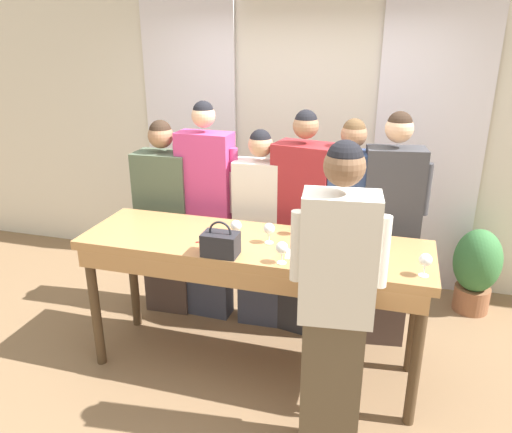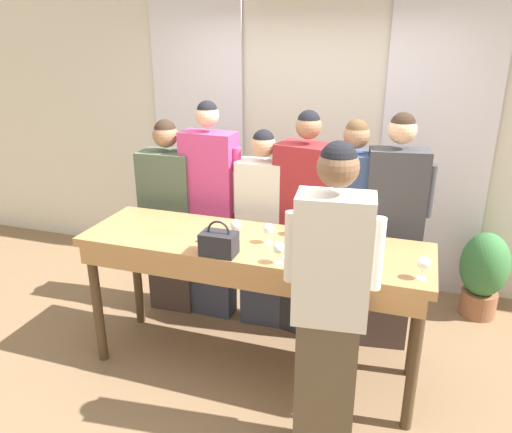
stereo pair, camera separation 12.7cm
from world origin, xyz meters
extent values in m
plane|color=#846647|center=(0.00, 0.00, 0.00)|extent=(18.00, 18.00, 0.00)
cube|color=silver|center=(0.00, 1.71, 1.40)|extent=(12.00, 0.06, 2.80)
cube|color=white|center=(-1.13, 1.64, 1.34)|extent=(0.93, 0.03, 2.69)
cube|color=white|center=(1.13, 1.64, 1.34)|extent=(0.93, 0.03, 2.69)
cube|color=#B27F4C|center=(0.00, 0.00, 0.98)|extent=(2.35, 0.69, 0.06)
cube|color=#B27F4C|center=(0.00, -0.33, 0.88)|extent=(2.26, 0.03, 0.12)
cylinder|color=#4C3823|center=(-1.10, -0.27, 0.47)|extent=(0.07, 0.07, 0.94)
cylinder|color=#4C3823|center=(1.10, -0.27, 0.47)|extent=(0.07, 0.07, 0.94)
cylinder|color=#4C3823|center=(-1.10, 0.27, 0.47)|extent=(0.07, 0.07, 0.94)
cylinder|color=#4C3823|center=(1.10, 0.27, 0.47)|extent=(0.07, 0.07, 0.94)
cylinder|color=black|center=(0.75, 0.12, 1.10)|extent=(0.07, 0.07, 0.19)
cone|color=black|center=(0.75, 0.12, 1.22)|extent=(0.07, 0.07, 0.04)
cylinder|color=black|center=(0.75, 0.12, 1.28)|extent=(0.03, 0.03, 0.09)
cylinder|color=beige|center=(0.75, 0.12, 1.09)|extent=(0.08, 0.08, 0.08)
cube|color=#232328|center=(-0.13, -0.27, 1.08)|extent=(0.22, 0.15, 0.14)
torus|color=#232328|center=(-0.13, -0.27, 1.16)|extent=(0.15, 0.01, 0.15)
cylinder|color=white|center=(1.08, -0.21, 1.01)|extent=(0.06, 0.06, 0.00)
cylinder|color=white|center=(1.08, -0.21, 1.04)|extent=(0.01, 0.01, 0.07)
sphere|color=white|center=(1.08, -0.21, 1.11)|extent=(0.08, 0.08, 0.08)
sphere|color=beige|center=(1.08, -0.21, 1.10)|extent=(0.05, 0.05, 0.05)
cylinder|color=white|center=(0.26, -0.27, 1.01)|extent=(0.06, 0.06, 0.00)
cylinder|color=white|center=(0.26, -0.27, 1.04)|extent=(0.01, 0.01, 0.07)
sphere|color=white|center=(0.26, -0.27, 1.11)|extent=(0.08, 0.08, 0.08)
sphere|color=beige|center=(0.26, -0.27, 1.10)|extent=(0.05, 0.05, 0.05)
cylinder|color=white|center=(0.11, 0.00, 1.01)|extent=(0.06, 0.06, 0.00)
cylinder|color=white|center=(0.11, 0.00, 1.04)|extent=(0.01, 0.01, 0.07)
sphere|color=white|center=(0.11, 0.00, 1.11)|extent=(0.08, 0.08, 0.08)
sphere|color=beige|center=(0.11, 0.00, 1.10)|extent=(0.05, 0.05, 0.05)
cylinder|color=white|center=(0.25, 0.19, 1.01)|extent=(0.06, 0.06, 0.00)
cylinder|color=white|center=(0.25, 0.19, 1.04)|extent=(0.01, 0.01, 0.07)
sphere|color=white|center=(0.25, 0.19, 1.11)|extent=(0.08, 0.08, 0.08)
sphere|color=beige|center=(0.25, 0.19, 1.10)|extent=(0.05, 0.05, 0.05)
cylinder|color=white|center=(0.56, 0.28, 1.01)|extent=(0.06, 0.06, 0.00)
cylinder|color=white|center=(0.56, 0.28, 1.04)|extent=(0.01, 0.01, 0.07)
sphere|color=white|center=(0.56, 0.28, 1.11)|extent=(0.08, 0.08, 0.08)
sphere|color=beige|center=(0.56, 0.28, 1.10)|extent=(0.05, 0.05, 0.05)
cylinder|color=white|center=(0.51, 0.11, 1.01)|extent=(0.06, 0.06, 0.00)
cylinder|color=white|center=(0.51, 0.11, 1.04)|extent=(0.01, 0.01, 0.07)
sphere|color=white|center=(0.51, 0.11, 1.11)|extent=(0.08, 0.08, 0.08)
sphere|color=beige|center=(0.51, 0.11, 1.10)|extent=(0.05, 0.05, 0.05)
cylinder|color=white|center=(0.75, 0.23, 1.01)|extent=(0.06, 0.06, 0.00)
cylinder|color=white|center=(0.75, 0.23, 1.04)|extent=(0.01, 0.01, 0.07)
sphere|color=white|center=(0.75, 0.23, 1.11)|extent=(0.08, 0.08, 0.08)
sphere|color=beige|center=(0.75, 0.23, 1.10)|extent=(0.05, 0.05, 0.05)
cylinder|color=white|center=(-0.12, -0.01, 1.01)|extent=(0.06, 0.06, 0.00)
cylinder|color=white|center=(-0.12, -0.01, 1.04)|extent=(0.01, 0.01, 0.07)
sphere|color=white|center=(-0.12, -0.01, 1.11)|extent=(0.08, 0.08, 0.08)
sphere|color=beige|center=(-0.12, -0.01, 1.10)|extent=(0.05, 0.05, 0.05)
cube|color=white|center=(0.33, -0.14, 1.01)|extent=(0.16, 0.16, 0.00)
cylinder|color=maroon|center=(-0.30, -0.10, 1.01)|extent=(0.13, 0.07, 0.01)
cube|color=#473833|center=(-0.95, 0.62, 0.39)|extent=(0.39, 0.25, 0.79)
cube|color=#4C5B47|center=(-0.95, 0.62, 1.10)|extent=(0.46, 0.30, 0.62)
sphere|color=#9E7051|center=(-0.95, 0.62, 1.55)|extent=(0.20, 0.20, 0.20)
sphere|color=#332319|center=(-0.95, 0.62, 1.58)|extent=(0.18, 0.18, 0.18)
cylinder|color=#4C5B47|center=(-0.70, 0.63, 1.15)|extent=(0.07, 0.07, 0.34)
cylinder|color=#4C5B47|center=(-1.19, 0.61, 1.15)|extent=(0.07, 0.07, 0.34)
cube|color=#383D51|center=(-0.58, 0.62, 0.44)|extent=(0.37, 0.20, 0.89)
cube|color=#C63D7A|center=(-0.58, 0.62, 1.24)|extent=(0.44, 0.23, 0.70)
sphere|color=#DBAD89|center=(-0.58, 0.62, 1.72)|extent=(0.18, 0.18, 0.18)
sphere|color=black|center=(-0.58, 0.62, 1.75)|extent=(0.16, 0.16, 0.16)
cylinder|color=#C63D7A|center=(-0.34, 0.61, 1.29)|extent=(0.07, 0.07, 0.39)
cylinder|color=#C63D7A|center=(-0.81, 0.62, 1.29)|extent=(0.07, 0.07, 0.39)
cube|color=#383D51|center=(-0.12, 0.62, 0.39)|extent=(0.35, 0.21, 0.78)
cube|color=silver|center=(-0.12, 0.62, 1.09)|extent=(0.41, 0.25, 0.62)
sphere|color=tan|center=(-0.12, 0.62, 1.52)|extent=(0.19, 0.19, 0.19)
sphere|color=black|center=(-0.12, 0.62, 1.56)|extent=(0.17, 0.17, 0.17)
cylinder|color=silver|center=(0.10, 0.63, 1.14)|extent=(0.07, 0.07, 0.34)
cylinder|color=silver|center=(-0.34, 0.61, 1.14)|extent=(0.07, 0.07, 0.34)
cube|color=#28282D|center=(0.22, 0.62, 0.43)|extent=(0.41, 0.30, 0.87)
cube|color=maroon|center=(0.22, 0.62, 1.21)|extent=(0.48, 0.36, 0.69)
sphere|color=#9E7051|center=(0.22, 0.62, 1.68)|extent=(0.19, 0.19, 0.19)
sphere|color=black|center=(0.22, 0.62, 1.72)|extent=(0.17, 0.17, 0.17)
cylinder|color=maroon|center=(0.45, 0.57, 1.26)|extent=(0.08, 0.08, 0.38)
cylinder|color=maroon|center=(-0.02, 0.66, 1.26)|extent=(0.08, 0.08, 0.38)
cube|color=#473833|center=(0.56, 0.62, 0.42)|extent=(0.34, 0.28, 0.84)
cube|color=#334775|center=(0.56, 0.62, 1.18)|extent=(0.40, 0.32, 0.67)
sphere|color=#9E7051|center=(0.56, 0.62, 1.64)|extent=(0.19, 0.19, 0.19)
sphere|color=brown|center=(0.56, 0.62, 1.67)|extent=(0.16, 0.16, 0.16)
cylinder|color=#334775|center=(0.76, 0.66, 1.23)|extent=(0.08, 0.08, 0.37)
cylinder|color=#334775|center=(0.37, 0.58, 1.23)|extent=(0.08, 0.08, 0.37)
cube|color=#473833|center=(0.87, 0.62, 0.44)|extent=(0.37, 0.24, 0.87)
cube|color=#3D3D42|center=(0.87, 0.62, 1.22)|extent=(0.44, 0.29, 0.69)
sphere|color=#DBAD89|center=(0.87, 0.62, 1.69)|extent=(0.20, 0.20, 0.20)
sphere|color=#332319|center=(0.87, 0.62, 1.73)|extent=(0.17, 0.17, 0.17)
cylinder|color=#3D3D42|center=(1.09, 0.65, 1.27)|extent=(0.08, 0.08, 0.38)
cylinder|color=#3D3D42|center=(0.65, 0.58, 1.27)|extent=(0.08, 0.08, 0.38)
cube|color=brown|center=(0.63, -0.59, 0.44)|extent=(0.35, 0.23, 0.88)
cube|color=silver|center=(0.63, -0.59, 1.23)|extent=(0.41, 0.27, 0.70)
sphere|color=brown|center=(0.63, -0.59, 1.72)|extent=(0.21, 0.21, 0.21)
sphere|color=black|center=(0.63, -0.59, 1.76)|extent=(0.18, 0.18, 0.18)
cylinder|color=silver|center=(0.42, -0.62, 1.28)|extent=(0.08, 0.08, 0.38)
cylinder|color=silver|center=(0.85, -0.57, 1.28)|extent=(0.08, 0.08, 0.38)
cylinder|color=#935B3D|center=(1.62, 1.30, 0.11)|extent=(0.30, 0.30, 0.22)
ellipsoid|color=#38753D|center=(1.62, 1.30, 0.48)|extent=(0.40, 0.40, 0.57)
camera|label=1|loc=(0.87, -2.94, 2.33)|focal=35.00mm
camera|label=2|loc=(0.99, -2.90, 2.33)|focal=35.00mm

